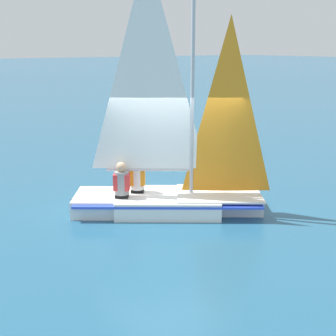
% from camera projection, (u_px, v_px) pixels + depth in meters
% --- Properties ---
extents(ground_plane, '(260.00, 260.00, 0.00)m').
position_uv_depth(ground_plane, '(168.00, 211.00, 10.34)').
color(ground_plane, '#235675').
extents(sailboat_main, '(3.50, 4.04, 5.49)m').
position_uv_depth(sailboat_main, '(169.00, 176.00, 10.14)').
color(sailboat_main, white).
rests_on(sailboat_main, ground_plane).
extents(sailor_helm, '(0.42, 0.43, 1.16)m').
position_uv_depth(sailor_helm, '(137.00, 181.00, 10.36)').
color(sailor_helm, black).
rests_on(sailor_helm, ground_plane).
extents(sailor_crew, '(0.42, 0.43, 1.16)m').
position_uv_depth(sailor_crew, '(122.00, 187.00, 10.01)').
color(sailor_crew, black).
rests_on(sailor_crew, ground_plane).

